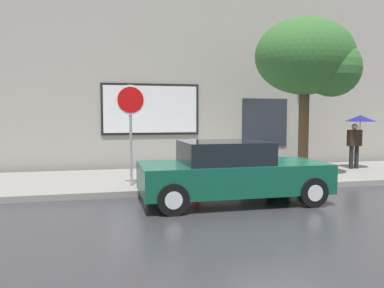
% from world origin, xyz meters
% --- Properties ---
extents(ground_plane, '(60.00, 60.00, 0.00)m').
position_xyz_m(ground_plane, '(0.00, 0.00, 0.00)').
color(ground_plane, '#333338').
extents(sidewalk, '(20.00, 4.00, 0.15)m').
position_xyz_m(sidewalk, '(0.00, 3.00, 0.07)').
color(sidewalk, gray).
rests_on(sidewalk, ground).
extents(building_facade, '(20.00, 0.67, 7.00)m').
position_xyz_m(building_facade, '(-0.02, 5.50, 3.48)').
color(building_facade, '#9E998E').
rests_on(building_facade, ground).
extents(parked_car, '(4.15, 1.90, 1.39)m').
position_xyz_m(parked_car, '(-1.48, -0.04, 0.68)').
color(parked_car, '#0F4C38').
rests_on(parked_car, ground).
extents(fire_hydrant, '(0.30, 0.44, 0.82)m').
position_xyz_m(fire_hydrant, '(-1.81, 1.84, 0.55)').
color(fire_hydrant, red).
rests_on(fire_hydrant, sidewalk).
extents(pedestrian_with_umbrella, '(1.03, 1.03, 1.83)m').
position_xyz_m(pedestrian_with_umbrella, '(4.26, 3.27, 1.63)').
color(pedestrian_with_umbrella, black).
rests_on(pedestrian_with_umbrella, sidewalk).
extents(street_tree, '(3.05, 2.59, 4.73)m').
position_xyz_m(street_tree, '(1.83, 2.32, 3.63)').
color(street_tree, '#4C3823').
rests_on(street_tree, sidewalk).
extents(stop_sign, '(0.76, 0.10, 2.59)m').
position_xyz_m(stop_sign, '(-3.56, 1.75, 1.98)').
color(stop_sign, gray).
rests_on(stop_sign, sidewalk).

